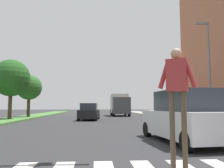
# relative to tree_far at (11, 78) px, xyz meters

# --- Properties ---
(ground_plane) EXTENTS (140.00, 140.00, 0.00)m
(ground_plane) POSITION_rel_tree_far_xyz_m (8.68, 3.81, -4.17)
(ground_plane) COLOR #2D2D30
(median_strip) EXTENTS (3.21, 64.00, 0.15)m
(median_strip) POSITION_rel_tree_far_xyz_m (0.26, 1.81, -4.09)
(median_strip) COLOR #477A38
(median_strip) RESTS_ON ground_plane
(tree_far) EXTENTS (3.69, 3.69, 5.88)m
(tree_far) POSITION_rel_tree_far_xyz_m (0.00, 0.00, 0.00)
(tree_far) COLOR #4C3823
(tree_far) RESTS_ON median_strip
(tree_distant) EXTENTS (2.99, 2.99, 4.96)m
(tree_distant) POSITION_rel_tree_far_xyz_m (0.52, 4.48, -0.58)
(tree_distant) COLOR #4C3823
(tree_distant) RESTS_ON median_strip
(sidewalk_right) EXTENTS (3.00, 64.00, 0.15)m
(sidewalk_right) POSITION_rel_tree_far_xyz_m (17.30, 1.81, -4.09)
(sidewalk_right) COLOR #9E9991
(sidewalk_right) RESTS_ON ground_plane
(street_lamp_right) EXTENTS (1.02, 0.24, 7.50)m
(street_lamp_right) POSITION_rel_tree_far_xyz_m (16.71, -7.32, 0.43)
(street_lamp_right) COLOR slate
(street_lamp_right) RESTS_ON sidewalk_right
(pedestrian_performer) EXTENTS (0.69, 0.45, 2.49)m
(pedestrian_performer) POSITION_rel_tree_far_xyz_m (10.05, -19.22, -2.51)
(pedestrian_performer) COLOR brown
(pedestrian_performer) RESTS_ON ground_plane
(suv_crossing) EXTENTS (2.40, 4.77, 1.97)m
(suv_crossing) POSITION_rel_tree_far_xyz_m (11.90, -14.81, -3.24)
(suv_crossing) COLOR silver
(suv_crossing) RESTS_ON ground_plane
(sedan_midblock) EXTENTS (2.14, 4.47, 1.66)m
(sedan_midblock) POSITION_rel_tree_far_xyz_m (7.82, -0.35, -3.40)
(sedan_midblock) COLOR black
(sedan_midblock) RESTS_ON ground_plane
(truck_box_delivery) EXTENTS (2.40, 6.20, 3.10)m
(truck_box_delivery) POSITION_rel_tree_far_xyz_m (11.89, 9.55, -2.53)
(truck_box_delivery) COLOR #474C51
(truck_box_delivery) RESTS_ON ground_plane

